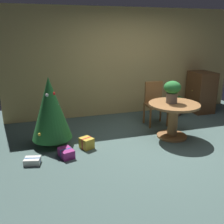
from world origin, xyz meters
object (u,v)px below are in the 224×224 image
Objects in this scene: potted_plant at (178,104)px; wooden_chair_far at (155,101)px; gift_box_cream at (32,161)px; round_dining_table at (173,115)px; holiday_tree at (50,108)px; gift_box_purple at (66,153)px; gift_box_gold at (87,143)px; wooden_cabinet at (201,92)px; flower_vase at (172,90)px.

wooden_chair_far is at bearing -155.57° from potted_plant.
gift_box_cream is at bearing -157.09° from wooden_chair_far.
holiday_tree is at bearing 171.76° from round_dining_table.
gift_box_purple is 0.69× the size of potted_plant.
gift_box_gold reaches higher than gift_box_purple.
gift_box_purple is (-2.16, -0.24, -0.40)m from round_dining_table.
wooden_chair_far is at bearing -162.14° from wooden_cabinet.
wooden_chair_far is 1.95× the size of potted_plant.
holiday_tree is (-2.34, 0.34, 0.24)m from round_dining_table.
round_dining_table is at bearing 6.37° from gift_box_purple.
gift_box_cream is (-2.72, -0.32, -0.42)m from round_dining_table.
holiday_tree is 3.33m from potted_plant.
flower_vase is 1.52× the size of gift_box_cream.
wooden_cabinet is at bearing 9.68° from potted_plant.
wooden_cabinet is at bearing 14.29° from holiday_tree.
round_dining_table reaches higher than gift_box_gold.
gift_box_purple is at bearing -153.68° from wooden_chair_far.
round_dining_table is 3.45× the size of gift_box_gold.
gift_box_purple is at bearing -72.91° from holiday_tree.
potted_plant is at bearing 23.28° from gift_box_cream.
gift_box_cream is at bearing -119.82° from holiday_tree.
gift_box_cream is at bearing -171.86° from flower_vase.
gift_box_purple reaches higher than gift_box_cream.
round_dining_table is 1.80m from gift_box_gold.
wooden_chair_far reaches higher than gift_box_cream.
holiday_tree reaches higher than wooden_chair_far.
gift_box_gold is at bearing -155.01° from potted_plant.
wooden_chair_far is at bearing 22.91° from gift_box_cream.
wooden_cabinet reaches higher than gift_box_cream.
round_dining_table is 2.00× the size of potted_plant.
round_dining_table is 2.91× the size of gift_box_purple.
wooden_cabinet is 0.78m from potted_plant.
gift_box_purple is (0.18, -0.58, -0.64)m from holiday_tree.
round_dining_table is at bearing 0.06° from gift_box_gold.
wooden_chair_far is at bearing 26.32° from gift_box_purple.
wooden_cabinet is (3.34, 1.34, 0.43)m from gift_box_gold.
potted_plant is (-0.74, -0.13, -0.24)m from wooden_cabinet.
flower_vase is at bearing -6.78° from holiday_tree.
gift_box_cream is 0.27× the size of wooden_cabinet.
wooden_chair_far reaches higher than gift_box_purple.
wooden_cabinet is 2.12× the size of potted_plant.
holiday_tree is (-2.34, -0.49, 0.17)m from wooden_chair_far.
holiday_tree reaches higher than flower_vase.
wooden_cabinet is (1.58, 1.34, 0.05)m from round_dining_table.
gift_box_purple is at bearing -173.63° from round_dining_table.
wooden_cabinet is at bearing 21.86° from gift_box_gold.
holiday_tree reaches higher than gift_box_cream.
gift_box_gold is at bearing 30.68° from gift_box_purple.
wooden_chair_far is 0.92× the size of wooden_cabinet.
holiday_tree is 0.91m from gift_box_gold.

